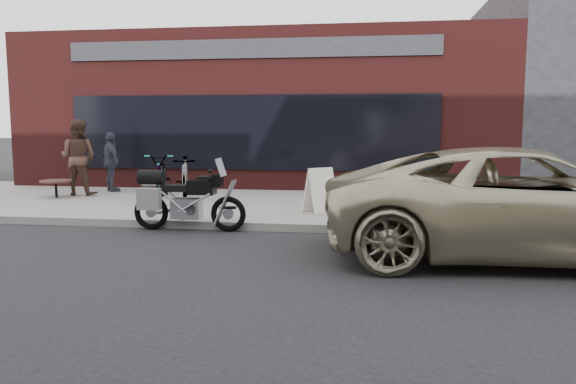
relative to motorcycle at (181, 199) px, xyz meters
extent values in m
plane|color=black|center=(2.14, -3.88, -0.58)|extent=(120.00, 120.00, 0.00)
cube|color=gray|center=(2.14, 3.12, -0.50)|extent=(44.00, 6.00, 0.15)
cube|color=#4D1919|center=(0.14, 10.12, 1.67)|extent=(14.00, 10.00, 4.50)
cube|color=black|center=(0.14, 5.09, 1.12)|extent=(10.00, 0.08, 2.00)
cube|color=#26262A|center=(0.14, 5.09, 3.32)|extent=(10.00, 0.08, 0.50)
torus|color=black|center=(-0.59, 0.02, -0.26)|extent=(0.65, 0.11, 0.65)
torus|color=black|center=(0.87, 0.03, -0.26)|extent=(0.65, 0.11, 0.65)
cube|color=#B7B7BC|center=(0.09, 0.02, -0.17)|extent=(0.54, 0.29, 0.37)
cube|color=black|center=(0.38, 0.02, 0.22)|extent=(0.49, 0.31, 0.25)
cube|color=black|center=(-0.10, 0.02, 0.20)|extent=(0.54, 0.28, 0.12)
cube|color=black|center=(-0.44, 0.02, 0.12)|extent=(0.29, 0.22, 0.14)
cube|color=black|center=(0.68, 0.03, 0.35)|extent=(0.18, 0.23, 0.21)
cube|color=silver|center=(0.74, 0.03, 0.59)|extent=(0.14, 0.29, 0.33)
cylinder|color=black|center=(0.61, 0.03, 0.42)|extent=(0.03, 0.68, 0.03)
cube|color=#B7B7BC|center=(-0.56, 0.02, 0.26)|extent=(0.27, 0.29, 0.03)
cube|color=slate|center=(-0.52, -0.23, 0.03)|extent=(0.41, 0.18, 0.39)
cylinder|color=black|center=(-0.56, 0.02, 0.40)|extent=(0.47, 0.28, 0.27)
cylinder|color=#B7B7BC|center=(-0.30, 0.18, -0.24)|extent=(0.54, 0.08, 0.19)
imported|color=#B4A98C|center=(5.64, -1.28, 0.23)|extent=(5.90, 2.90, 1.61)
imported|color=gray|center=(-1.84, 3.79, 0.09)|extent=(1.19, 2.07, 1.03)
imported|color=gray|center=(-0.86, 2.73, 0.09)|extent=(0.95, 1.78, 1.03)
cube|color=white|center=(2.47, 1.47, 0.03)|extent=(0.62, 0.57, 0.90)
cube|color=white|center=(2.32, 1.66, 0.03)|extent=(0.62, 0.57, 0.90)
cylinder|color=black|center=(-4.16, 2.83, -0.23)|extent=(0.06, 0.06, 0.38)
cylinder|color=#4F2E24|center=(-4.16, 2.83, -0.02)|extent=(0.75, 0.75, 0.04)
imported|color=#4C3328|center=(-3.85, 3.38, 0.52)|extent=(0.92, 0.72, 1.89)
imported|color=#3B3C4B|center=(-3.36, 4.15, 0.36)|extent=(0.92, 0.91, 1.57)
camera|label=1|loc=(3.42, -9.71, 1.39)|focal=35.00mm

